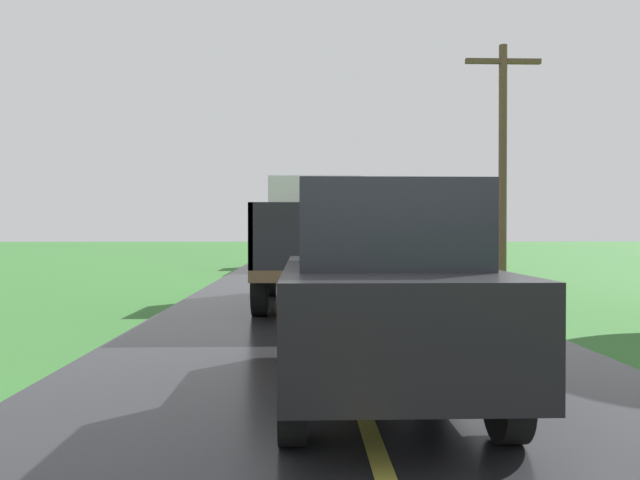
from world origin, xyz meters
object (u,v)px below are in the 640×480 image
(banana_truck_far, at_px, (305,235))
(following_car, at_px, (379,289))
(banana_truck_near, at_px, (314,238))
(utility_pole_roadside, at_px, (503,161))

(banana_truck_far, distance_m, following_car, 21.65)
(banana_truck_near, bearing_deg, following_car, -86.88)
(following_car, bearing_deg, banana_truck_near, 93.12)
(banana_truck_near, bearing_deg, banana_truck_far, 90.67)
(banana_truck_near, height_order, following_car, banana_truck_near)
(banana_truck_near, height_order, banana_truck_far, same)
(banana_truck_far, xyz_separation_m, following_car, (0.59, -21.64, -0.41))
(banana_truck_near, distance_m, utility_pole_roadside, 5.20)
(following_car, bearing_deg, banana_truck_far, 91.57)
(banana_truck_far, distance_m, utility_pole_roadside, 13.53)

